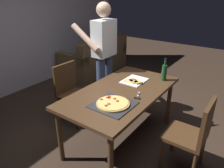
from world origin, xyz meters
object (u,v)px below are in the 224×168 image
(pepperoni_pizza_on_tray, at_px, (113,104))
(kitchen_scissors, at_px, (138,97))
(dining_table, at_px, (122,96))
(couch, at_px, (96,59))
(chair_near_camera, at_px, (194,132))
(chair_far_side, at_px, (71,89))
(person_serving_pizza, at_px, (103,52))
(wine_bottle, at_px, (164,72))

(pepperoni_pizza_on_tray, relative_size, kitchen_scissors, 2.16)
(dining_table, xyz_separation_m, couch, (1.90, 1.99, -0.37))
(chair_near_camera, relative_size, pepperoni_pizza_on_tray, 2.10)
(chair_far_side, xyz_separation_m, kitchen_scissors, (-0.04, -1.18, 0.24))
(chair_near_camera, relative_size, chair_far_side, 1.00)
(dining_table, height_order, person_serving_pizza, person_serving_pizza)
(person_serving_pizza, distance_m, kitchen_scissors, 1.16)
(chair_far_side, xyz_separation_m, pepperoni_pizza_on_tray, (-0.36, -1.05, 0.25))
(chair_far_side, bearing_deg, wine_bottle, -63.25)
(chair_near_camera, distance_m, couch, 3.49)
(couch, bearing_deg, pepperoni_pizza_on_tray, -137.05)
(pepperoni_pizza_on_tray, bearing_deg, chair_near_camera, -65.70)
(couch, bearing_deg, person_serving_pizza, -136.52)
(chair_near_camera, xyz_separation_m, couch, (1.90, 2.92, -0.21))
(wine_bottle, xyz_separation_m, kitchen_scissors, (-0.66, 0.04, -0.11))
(couch, xyz_separation_m, pepperoni_pizza_on_tray, (-2.27, -2.11, 0.46))
(person_serving_pizza, xyz_separation_m, kitchen_scissors, (-0.60, -0.96, -0.24))
(chair_near_camera, xyz_separation_m, pepperoni_pizza_on_tray, (-0.36, 0.81, 0.25))
(kitchen_scissors, bearing_deg, wine_bottle, -3.58)
(pepperoni_pizza_on_tray, relative_size, wine_bottle, 1.35)
(couch, height_order, pepperoni_pizza_on_tray, couch)
(couch, xyz_separation_m, wine_bottle, (-1.28, -2.28, 0.57))
(couch, bearing_deg, chair_far_side, -150.92)
(chair_near_camera, bearing_deg, chair_far_side, 90.00)
(pepperoni_pizza_on_tray, bearing_deg, kitchen_scissors, -22.14)
(dining_table, distance_m, person_serving_pizza, 0.96)
(pepperoni_pizza_on_tray, bearing_deg, person_serving_pizza, 42.15)
(person_serving_pizza, relative_size, kitchen_scissors, 8.84)
(chair_near_camera, bearing_deg, dining_table, 90.00)
(couch, xyz_separation_m, kitchen_scissors, (-1.95, -2.24, 0.45))
(dining_table, bearing_deg, pepperoni_pizza_on_tray, -161.50)
(chair_far_side, height_order, wine_bottle, wine_bottle)
(couch, distance_m, person_serving_pizza, 1.98)
(pepperoni_pizza_on_tray, bearing_deg, dining_table, 18.50)
(chair_near_camera, height_order, wine_bottle, wine_bottle)
(pepperoni_pizza_on_tray, bearing_deg, couch, 42.95)
(person_serving_pizza, height_order, pepperoni_pizza_on_tray, person_serving_pizza)
(dining_table, relative_size, person_serving_pizza, 0.94)
(dining_table, distance_m, couch, 2.77)
(dining_table, xyz_separation_m, chair_far_side, (0.00, 0.93, -0.16))
(wine_bottle, relative_size, kitchen_scissors, 1.60)
(chair_near_camera, height_order, couch, chair_near_camera)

